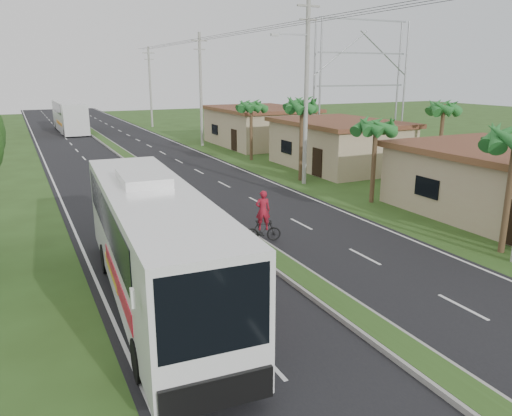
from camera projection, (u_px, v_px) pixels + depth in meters
name	position (u px, v px, depth m)	size (l,w,h in m)	color
ground	(375.00, 332.00, 14.42)	(180.00, 180.00, 0.00)	#2D491A
road_asphalt	(173.00, 190.00, 31.78)	(14.00, 160.00, 0.02)	black
median_strip	(173.00, 188.00, 31.76)	(1.20, 160.00, 0.18)	gray
lane_edge_left	(62.00, 201.00, 28.96)	(0.12, 160.00, 0.01)	silver
lane_edge_right	(267.00, 180.00, 34.60)	(0.12, 160.00, 0.01)	silver
shop_mid	(338.00, 144.00, 38.92)	(7.60, 10.60, 3.67)	tan
shop_far	(259.00, 126.00, 51.06)	(8.60, 11.60, 3.82)	tan
palm_verge_b	(376.00, 126.00, 27.65)	(2.40, 2.40, 5.05)	#473321
palm_verge_c	(302.00, 105.00, 33.27)	(2.40, 2.40, 5.85)	#473321
palm_verge_d	(251.00, 106.00, 41.45)	(2.40, 2.40, 5.25)	#473321
palm_behind_shop	(444.00, 108.00, 33.51)	(2.40, 2.40, 5.65)	#473321
utility_pole_b	(306.00, 88.00, 31.97)	(3.20, 0.28, 12.00)	gray
utility_pole_c	(201.00, 89.00, 49.49)	(1.60, 0.28, 11.00)	gray
utility_pole_d	(150.00, 86.00, 66.92)	(1.60, 0.28, 10.50)	gray
billboard_lattice	(361.00, 77.00, 47.93)	(10.18, 1.18, 12.07)	gray
coach_bus_main	(153.00, 238.00, 15.63)	(3.39, 12.74, 4.08)	white
coach_bus_far	(69.00, 115.00, 62.03)	(2.95, 12.82, 3.73)	silver
motorcyclist	(263.00, 223.00, 21.87)	(1.68, 0.90, 2.32)	black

